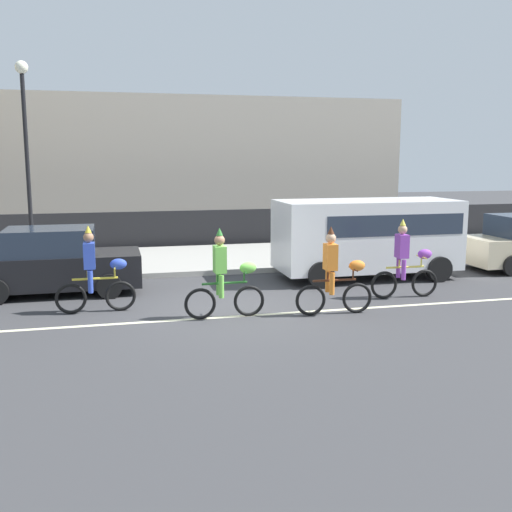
{
  "coord_description": "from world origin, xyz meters",
  "views": [
    {
      "loc": [
        -2.6,
        -12.61,
        3.36
      ],
      "look_at": [
        0.79,
        1.2,
        1.0
      ],
      "focal_mm": 42.0,
      "sensor_mm": 36.0,
      "label": 1
    }
  ],
  "objects": [
    {
      "name": "ground_plane",
      "position": [
        0.0,
        0.0,
        0.0
      ],
      "size": [
        80.0,
        80.0,
        0.0
      ],
      "primitive_type": "plane",
      "color": "#38383A"
    },
    {
      "name": "road_centre_line",
      "position": [
        0.0,
        -0.5,
        0.0
      ],
      "size": [
        36.0,
        0.14,
        0.01
      ],
      "primitive_type": "cube",
      "color": "beige",
      "rests_on": "ground"
    },
    {
      "name": "sidewalk_curb",
      "position": [
        0.0,
        6.5,
        0.07
      ],
      "size": [
        60.0,
        5.0,
        0.15
      ],
      "primitive_type": "cube",
      "color": "#9E9B93",
      "rests_on": "ground"
    },
    {
      "name": "fence_line",
      "position": [
        0.0,
        9.4,
        0.7
      ],
      "size": [
        40.0,
        0.08,
        1.4
      ],
      "primitive_type": "cube",
      "color": "black",
      "rests_on": "ground"
    },
    {
      "name": "building_backdrop",
      "position": [
        -2.98,
        18.0,
        3.02
      ],
      "size": [
        28.0,
        8.0,
        6.05
      ],
      "primitive_type": "cube",
      "color": "#B2A899",
      "rests_on": "ground"
    },
    {
      "name": "parade_cyclist_cobalt",
      "position": [
        -2.95,
        0.58,
        0.84
      ],
      "size": [
        1.72,
        0.5,
        1.92
      ],
      "color": "black",
      "rests_on": "ground"
    },
    {
      "name": "parade_cyclist_lime",
      "position": [
        -0.3,
        -0.54,
        0.84
      ],
      "size": [
        1.72,
        0.5,
        1.92
      ],
      "color": "black",
      "rests_on": "ground"
    },
    {
      "name": "parade_cyclist_orange",
      "position": [
        2.04,
        -0.82,
        0.84
      ],
      "size": [
        1.72,
        0.5,
        1.92
      ],
      "color": "black",
      "rests_on": "ground"
    },
    {
      "name": "parade_cyclist_purple",
      "position": [
        4.24,
        0.24,
        0.84
      ],
      "size": [
        1.72,
        0.5,
        1.92
      ],
      "color": "black",
      "rests_on": "ground"
    },
    {
      "name": "parked_van_white",
      "position": [
        4.4,
        2.7,
        1.28
      ],
      "size": [
        5.0,
        2.22,
        2.18
      ],
      "color": "white",
      "rests_on": "ground"
    },
    {
      "name": "parked_car_black",
      "position": [
        -3.98,
        2.7,
        0.78
      ],
      "size": [
        4.1,
        1.92,
        1.64
      ],
      "color": "black",
      "rests_on": "ground"
    },
    {
      "name": "street_lamp_post",
      "position": [
        -4.84,
        5.76,
        3.99
      ],
      "size": [
        0.36,
        0.36,
        5.86
      ],
      "color": "black",
      "rests_on": "sidewalk_curb"
    },
    {
      "name": "pedestrian_onlooker",
      "position": [
        8.59,
        7.17,
        1.01
      ],
      "size": [
        0.32,
        0.2,
        1.62
      ],
      "color": "#33333D",
      "rests_on": "sidewalk_curb"
    }
  ]
}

